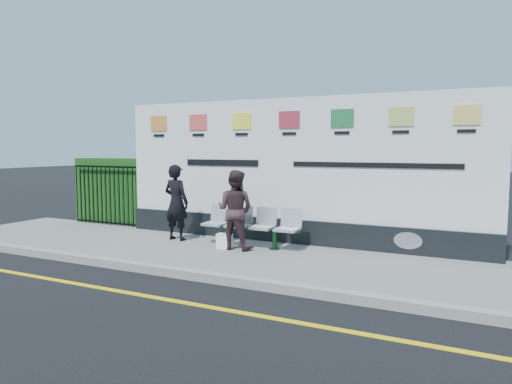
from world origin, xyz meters
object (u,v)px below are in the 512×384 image
Objects in this scene: billboard at (290,181)px; woman_right at (235,210)px; woman_left at (176,202)px; bench at (250,236)px.

woman_right is (-0.72, -1.08, -0.52)m from billboard.
woman_left is 1.57m from woman_right.
woman_right is at bearing -122.36° from bench.
woman_left is at bearing -10.26° from woman_right.
woman_right reaches higher than bench.
woman_left is (-1.73, -0.06, 0.59)m from bench.
billboard is 2.48m from woman_left.
billboard is 4.92× the size of woman_left.
woman_left is at bearing -159.54° from billboard.
woman_right is at bearing 175.15° from woman_left.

